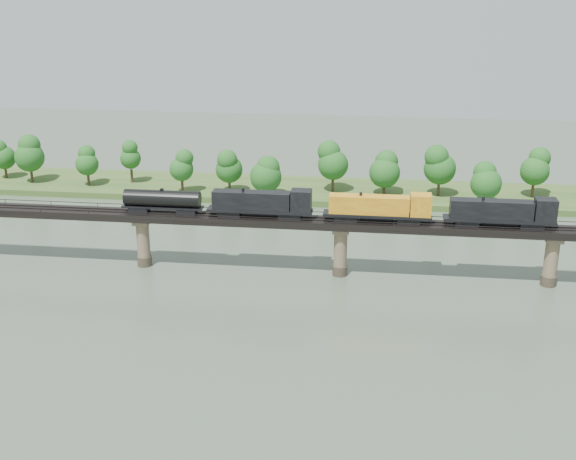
# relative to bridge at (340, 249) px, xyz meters

# --- Properties ---
(ground) EXTENTS (400.00, 400.00, 0.00)m
(ground) POSITION_rel_bridge_xyz_m (0.00, -30.00, -5.46)
(ground) COLOR #3D4C3B
(ground) RESTS_ON ground
(far_bank) EXTENTS (300.00, 24.00, 1.60)m
(far_bank) POSITION_rel_bridge_xyz_m (0.00, 55.00, -4.66)
(far_bank) COLOR #355020
(far_bank) RESTS_ON ground
(bridge) EXTENTS (236.00, 30.00, 11.50)m
(bridge) POSITION_rel_bridge_xyz_m (0.00, 0.00, 0.00)
(bridge) COLOR #473A2D
(bridge) RESTS_ON ground
(bridge_superstructure) EXTENTS (220.00, 4.90, 0.75)m
(bridge_superstructure) POSITION_rel_bridge_xyz_m (0.00, 0.00, 6.33)
(bridge_superstructure) COLOR black
(bridge_superstructure) RESTS_ON bridge
(far_treeline) EXTENTS (289.06, 17.54, 13.60)m
(far_treeline) POSITION_rel_bridge_xyz_m (-8.21, 50.52, 3.37)
(far_treeline) COLOR #382619
(far_treeline) RESTS_ON far_bank
(freight_train) EXTENTS (83.56, 3.26, 5.75)m
(freight_train) POSITION_rel_bridge_xyz_m (-0.56, 0.00, 8.79)
(freight_train) COLOR black
(freight_train) RESTS_ON bridge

